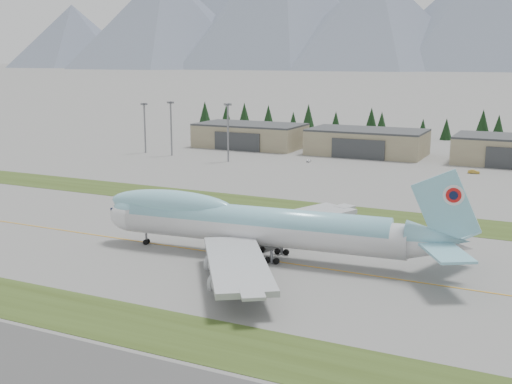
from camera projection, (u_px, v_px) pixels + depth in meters
The scene contains 11 objects.
ground at pixel (236, 256), 132.72m from camera, with size 7000.00×7000.00×0.00m, color #626260.
grass_strip_near at pixel (124, 323), 99.16m from camera, with size 400.00×14.00×0.08m, color #324217.
grass_strip_far at pixel (313, 210), 172.47m from camera, with size 400.00×18.00×0.08m, color #324217.
taxiway_line_main at pixel (236, 256), 132.72m from camera, with size 400.00×0.40×0.02m, color orange.
boeing_747_freighter at pixel (256, 225), 130.69m from camera, with size 78.66×67.63×20.70m.
hangar_left at pixel (250, 135), 293.53m from camera, with size 48.00×26.60×10.80m.
hangar_center at pixel (367, 142), 270.35m from camera, with size 48.00×26.60×10.80m.
floodlight_masts at pixel (260, 122), 247.13m from camera, with size 161.82×8.96×24.74m.
service_vehicle_a at pixel (308, 162), 252.27m from camera, with size 1.36×3.37×1.15m, color white.
service_vehicle_b at pixel (474, 174), 226.93m from camera, with size 1.44×4.09×1.35m, color #B0892C.
conifer_belt at pixel (419, 125), 320.74m from camera, with size 268.49×15.51×16.61m.
Camera 1 is at (58.50, -113.01, 40.17)m, focal length 45.00 mm.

